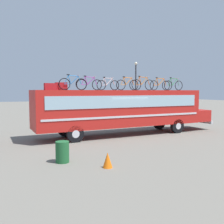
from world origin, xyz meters
TOP-DOWN VIEW (x-y plane):
  - ground_plane at (0.00, 0.00)m, footprint 120.00×120.00m
  - bus at (0.25, -0.00)m, footprint 12.80×2.39m
  - luggage_bag_1 at (-4.69, -0.28)m, footprint 0.64×0.34m
  - luggage_bag_2 at (-3.99, -0.02)m, footprint 0.65×0.43m
  - rooftop_bicycle_1 at (-3.36, -0.29)m, footprint 1.71×0.44m
  - rooftop_bicycle_2 at (-2.09, 0.36)m, footprint 1.71×0.44m
  - rooftop_bicycle_3 at (-0.78, 0.40)m, footprint 1.61×0.44m
  - rooftop_bicycle_4 at (0.49, 0.06)m, footprint 1.68×0.44m
  - rooftop_bicycle_5 at (1.80, 0.21)m, footprint 1.81×0.44m
  - rooftop_bicycle_6 at (3.07, -0.03)m, footprint 1.73×0.44m
  - rooftop_bicycle_7 at (4.39, 0.12)m, footprint 1.69×0.44m
  - trash_bin at (-5.22, -4.70)m, footprint 0.54×0.54m
  - traffic_cone at (-3.88, -6.16)m, footprint 0.37×0.37m
  - street_lamp at (5.29, 6.87)m, footprint 0.29×0.29m

SIDE VIEW (x-z plane):
  - ground_plane at x=0.00m, z-range 0.00..0.00m
  - traffic_cone at x=-3.88m, z-range 0.00..0.58m
  - trash_bin at x=-5.22m, z-range 0.00..0.86m
  - bus at x=0.25m, z-range 0.27..3.22m
  - luggage_bag_1 at x=-4.69m, z-range 2.95..3.33m
  - luggage_bag_2 at x=-3.99m, z-range 2.95..3.39m
  - street_lamp at x=5.29m, z-range 0.40..6.14m
  - rooftop_bicycle_3 at x=-0.78m, z-range 2.88..3.74m
  - rooftop_bicycle_2 at x=-2.09m, z-range 2.87..3.78m
  - rooftop_bicycle_6 at x=3.07m, z-range 2.87..3.78m
  - rooftop_bicycle_4 at x=0.49m, z-range 2.87..3.78m
  - rooftop_bicycle_1 at x=-3.36m, z-range 2.87..3.78m
  - rooftop_bicycle_7 at x=4.39m, z-range 2.87..3.81m
  - rooftop_bicycle_5 at x=1.80m, z-range 2.86..3.85m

